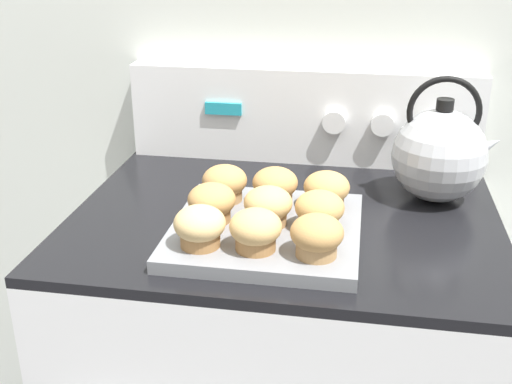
{
  "coord_description": "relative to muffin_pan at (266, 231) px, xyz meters",
  "views": [
    {
      "loc": [
        0.13,
        -0.72,
        1.41
      ],
      "look_at": [
        -0.04,
        0.25,
        1.0
      ],
      "focal_mm": 45.0,
      "sensor_mm": 36.0,
      "label": 1
    }
  ],
  "objects": [
    {
      "name": "muffin_r0_c1",
      "position": [
        -0.0,
        -0.09,
        0.04
      ],
      "size": [
        0.08,
        0.08,
        0.06
      ],
      "color": "olive",
      "rests_on": "muffin_pan"
    },
    {
      "name": "muffin_r1_c2",
      "position": [
        0.09,
        -0.0,
        0.04
      ],
      "size": [
        0.08,
        0.08,
        0.06
      ],
      "color": "#A37A4C",
      "rests_on": "muffin_pan"
    },
    {
      "name": "muffin_r2_c1",
      "position": [
        0.0,
        0.09,
        0.04
      ],
      "size": [
        0.08,
        0.08,
        0.06
      ],
      "color": "tan",
      "rests_on": "muffin_pan"
    },
    {
      "name": "muffin_r2_c0",
      "position": [
        -0.09,
        0.09,
        0.04
      ],
      "size": [
        0.08,
        0.08,
        0.06
      ],
      "color": "#A37A4C",
      "rests_on": "muffin_pan"
    },
    {
      "name": "wall_back",
      "position": [
        0.02,
        0.43,
        0.26
      ],
      "size": [
        8.0,
        0.05,
        2.4
      ],
      "color": "silver",
      "rests_on": "ground_plane"
    },
    {
      "name": "muffin_r0_c2",
      "position": [
        0.09,
        -0.09,
        0.04
      ],
      "size": [
        0.08,
        0.08,
        0.06
      ],
      "color": "#A37A4C",
      "rests_on": "muffin_pan"
    },
    {
      "name": "muffin_r0_c0",
      "position": [
        -0.09,
        -0.09,
        0.04
      ],
      "size": [
        0.08,
        0.08,
        0.06
      ],
      "color": "olive",
      "rests_on": "muffin_pan"
    },
    {
      "name": "muffin_pan",
      "position": [
        0.0,
        0.0,
        0.0
      ],
      "size": [
        0.31,
        0.31,
        0.02
      ],
      "color": "slate",
      "rests_on": "stove_range"
    },
    {
      "name": "control_panel",
      "position": [
        0.02,
        0.38,
        0.09
      ],
      "size": [
        0.74,
        0.07,
        0.2
      ],
      "color": "white",
      "rests_on": "stove_range"
    },
    {
      "name": "muffin_r1_c1",
      "position": [
        0.0,
        0.0,
        0.04
      ],
      "size": [
        0.08,
        0.08,
        0.06
      ],
      "color": "#A37A4C",
      "rests_on": "muffin_pan"
    },
    {
      "name": "tea_kettle",
      "position": [
        0.29,
        0.21,
        0.08
      ],
      "size": [
        0.2,
        0.17,
        0.23
      ],
      "color": "#ADAFB5",
      "rests_on": "stove_range"
    },
    {
      "name": "muffin_r2_c2",
      "position": [
        0.09,
        0.09,
        0.04
      ],
      "size": [
        0.08,
        0.08,
        0.06
      ],
      "color": "olive",
      "rests_on": "muffin_pan"
    },
    {
      "name": "muffin_r1_c0",
      "position": [
        -0.09,
        0.0,
        0.04
      ],
      "size": [
        0.08,
        0.08,
        0.06
      ],
      "color": "olive",
      "rests_on": "muffin_pan"
    }
  ]
}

